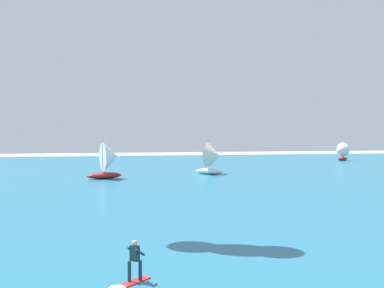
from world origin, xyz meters
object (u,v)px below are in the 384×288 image
(kitesurfer, at_px, (131,268))
(sailboat_trailing, at_px, (341,151))
(sailboat_near_shore, at_px, (213,158))
(sailboat_far_left, at_px, (109,160))

(kitesurfer, relative_size, sailboat_trailing, 0.48)
(sailboat_trailing, bearing_deg, sailboat_near_shore, -143.86)
(kitesurfer, bearing_deg, sailboat_trailing, 56.66)
(sailboat_near_shore, distance_m, sailboat_trailing, 35.70)
(sailboat_near_shore, relative_size, sailboat_far_left, 0.93)
(sailboat_near_shore, xyz_separation_m, sailboat_far_left, (-13.32, -2.99, 0.17))
(sailboat_near_shore, relative_size, sailboat_trailing, 1.23)
(kitesurfer, xyz_separation_m, sailboat_near_shore, (11.52, 40.27, 1.50))
(sailboat_near_shore, height_order, sailboat_far_left, sailboat_far_left)
(sailboat_near_shore, xyz_separation_m, sailboat_trailing, (28.83, 21.05, -0.39))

